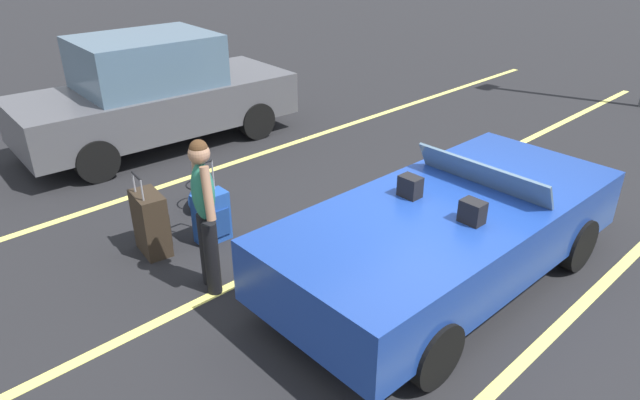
# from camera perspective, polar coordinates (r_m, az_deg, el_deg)

# --- Properties ---
(ground_plane) EXTENTS (80.00, 80.00, 0.00)m
(ground_plane) POSITION_cam_1_polar(r_m,az_deg,el_deg) (6.26, 12.25, -7.90)
(ground_plane) COLOR black
(lot_line_near) EXTENTS (18.00, 0.12, 0.01)m
(lot_line_near) POSITION_cam_1_polar(r_m,az_deg,el_deg) (5.83, 22.34, -12.53)
(lot_line_near) COLOR #EAE066
(lot_line_near) RESTS_ON ground_plane
(lot_line_mid) EXTENTS (18.00, 0.12, 0.01)m
(lot_line_mid) POSITION_cam_1_polar(r_m,az_deg,el_deg) (7.02, 2.48, -3.08)
(lot_line_mid) COLOR #EAE066
(lot_line_mid) RESTS_ON ground_plane
(lot_line_far) EXTENTS (18.00, 0.12, 0.01)m
(lot_line_far) POSITION_cam_1_polar(r_m,az_deg,el_deg) (8.91, -10.08, 3.28)
(lot_line_far) COLOR #EAE066
(lot_line_far) RESTS_ON ground_plane
(convertible_car) EXTENTS (4.17, 1.89, 1.24)m
(convertible_car) POSITION_cam_1_polar(r_m,az_deg,el_deg) (6.10, 13.95, -2.55)
(convertible_car) COLOR navy
(convertible_car) RESTS_ON ground_plane
(suitcase_large_black) EXTENTS (0.36, 0.52, 1.00)m
(suitcase_large_black) POSITION_cam_1_polar(r_m,az_deg,el_deg) (6.70, -16.73, -2.26)
(suitcase_large_black) COLOR #2D2319
(suitcase_large_black) RESTS_ON ground_plane
(suitcase_medium_bright) EXTENTS (0.41, 0.27, 1.00)m
(suitcase_medium_bright) POSITION_cam_1_polar(r_m,az_deg,el_deg) (6.79, -10.91, -1.70)
(suitcase_medium_bright) COLOR #1E479E
(suitcase_medium_bright) RESTS_ON ground_plane
(duffel_bag) EXTENTS (0.68, 0.64, 0.34)m
(duffel_bag) POSITION_cam_1_polar(r_m,az_deg,el_deg) (7.68, -11.96, 0.42)
(duffel_bag) COLOR #1E479E
(duffel_bag) RESTS_ON ground_plane
(traveler_person) EXTENTS (0.31, 0.60, 1.65)m
(traveler_person) POSITION_cam_1_polar(r_m,az_deg,el_deg) (5.64, -11.59, -0.86)
(traveler_person) COLOR black
(traveler_person) RESTS_ON ground_plane
(parked_sedan_near) EXTENTS (4.61, 2.11, 1.82)m
(parked_sedan_near) POSITION_cam_1_polar(r_m,az_deg,el_deg) (9.82, -16.42, 10.36)
(parked_sedan_near) COLOR #4C4C51
(parked_sedan_near) RESTS_ON ground_plane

